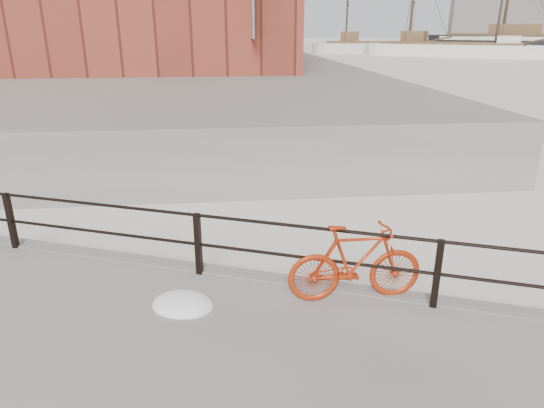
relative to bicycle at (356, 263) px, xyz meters
The scene contains 7 objects.
far_quay 80.46m from the bicycle, 116.11° to the left, with size 24.00×150.00×1.80m, color gray.
bicycle is the anchor object (origin of this frame).
schooner_mid 72.20m from the bicycle, 85.86° to the left, with size 26.51×11.22×19.29m, color silver, non-canonical shape.
schooner_left 78.56m from the bicycle, 94.17° to the left, with size 22.31×10.14×17.15m, color beige, non-canonical shape.
workboat_near 37.58m from the bicycle, 123.57° to the left, with size 12.34×4.11×7.00m, color black, non-canonical shape.
workboat_far 48.36m from the bicycle, 125.53° to the left, with size 10.38×3.59×7.00m, color black, non-canonical shape.
industrial_west 142.62m from the bicycle, 80.06° to the left, with size 32.00×18.00×18.00m, color gray.
Camera 1 is at (-4.05, -6.35, 3.98)m, focal length 32.00 mm.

